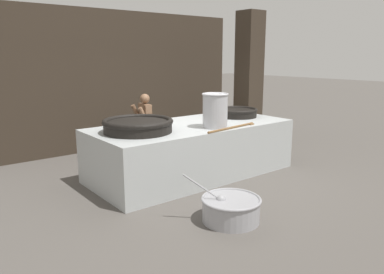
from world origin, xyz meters
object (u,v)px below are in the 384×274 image
giant_wok_near (138,125)px  stock_pot (215,110)px  giant_wok_far (237,112)px  cook (145,125)px  prep_bowl_vegetables (231,208)px

giant_wok_near → stock_pot: size_ratio=1.94×
giant_wok_far → stock_pot: 1.38m
giant_wok_near → giant_wok_far: size_ratio=1.42×
stock_pot → cook: 1.96m
giant_wok_far → prep_bowl_vegetables: (-2.23, -2.13, -0.91)m
stock_pot → cook: stock_pot is taller
stock_pot → giant_wok_near: bearing=158.8°
stock_pot → prep_bowl_vegetables: (-1.03, -1.51, -1.14)m
prep_bowl_vegetables → cook: bearing=79.0°
stock_pot → cook: bearing=101.4°
giant_wok_far → stock_pot: size_ratio=1.36×
cook → prep_bowl_vegetables: size_ratio=1.55×
giant_wok_far → cook: size_ratio=0.57×
stock_pot → prep_bowl_vegetables: stock_pot is taller
cook → prep_bowl_vegetables: (-0.65, -3.36, -0.62)m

